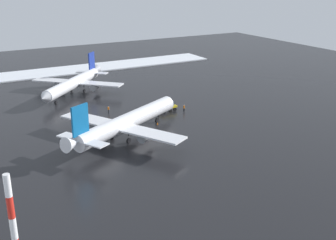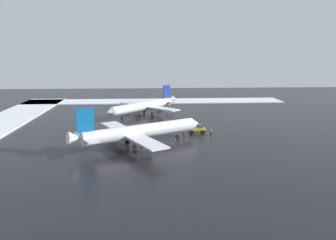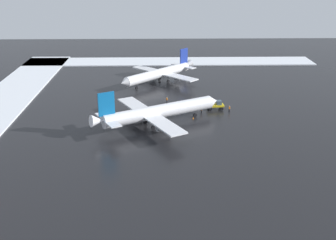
{
  "view_description": "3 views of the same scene",
  "coord_description": "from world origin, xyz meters",
  "px_view_note": "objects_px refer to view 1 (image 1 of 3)",
  "views": [
    {
      "loc": [
        78.77,
        -37.56,
        32.95
      ],
      "look_at": [
        4.71,
        3.83,
        3.25
      ],
      "focal_mm": 45.0,
      "sensor_mm": 36.0,
      "label": 1
    },
    {
      "loc": [
        80.86,
        -1.92,
        23.43
      ],
      "look_at": [
        -3.72,
        2.81,
        5.07
      ],
      "focal_mm": 35.0,
      "sensor_mm": 36.0,
      "label": 2
    },
    {
      "loc": [
        101.33,
        -4.08,
        39.56
      ],
      "look_at": [
        6.31,
        -2.09,
        2.9
      ],
      "focal_mm": 45.0,
      "sensor_mm": 36.0,
      "label": 3
    }
  ],
  "objects_px": {
    "antenna_mast": "(15,238)",
    "traffic_cone_near_nose": "(145,138)",
    "pushback_tug": "(168,106)",
    "airplane_far_rear": "(74,83)",
    "ground_crew_near_tug": "(184,108)",
    "ground_crew_beside_wing": "(158,113)",
    "traffic_cone_wingtip_side": "(128,117)",
    "ground_crew_mid_apron": "(108,109)",
    "traffic_cone_mid_line": "(157,123)",
    "airplane_distant_tail": "(126,122)"
  },
  "relations": [
    {
      "from": "ground_crew_near_tug",
      "to": "antenna_mast",
      "type": "bearing_deg",
      "value": -34.89
    },
    {
      "from": "ground_crew_mid_apron",
      "to": "traffic_cone_mid_line",
      "type": "height_order",
      "value": "ground_crew_mid_apron"
    },
    {
      "from": "antenna_mast",
      "to": "traffic_cone_near_nose",
      "type": "distance_m",
      "value": 47.29
    },
    {
      "from": "ground_crew_near_tug",
      "to": "traffic_cone_mid_line",
      "type": "distance_m",
      "value": 11.66
    },
    {
      "from": "ground_crew_beside_wing",
      "to": "traffic_cone_mid_line",
      "type": "xyz_separation_m",
      "value": [
        4.49,
        -2.62,
        -0.7
      ]
    },
    {
      "from": "airplane_distant_tail",
      "to": "traffic_cone_wingtip_side",
      "type": "bearing_deg",
      "value": 36.73
    },
    {
      "from": "pushback_tug",
      "to": "airplane_far_rear",
      "type": "bearing_deg",
      "value": 113.82
    },
    {
      "from": "airplane_distant_tail",
      "to": "ground_crew_beside_wing",
      "type": "relative_size",
      "value": 19.33
    },
    {
      "from": "ground_crew_mid_apron",
      "to": "airplane_distant_tail",
      "type": "bearing_deg",
      "value": -50.78
    },
    {
      "from": "antenna_mast",
      "to": "ground_crew_mid_apron",
      "type": "bearing_deg",
      "value": 150.03
    },
    {
      "from": "pushback_tug",
      "to": "ground_crew_mid_apron",
      "type": "distance_m",
      "value": 14.96
    },
    {
      "from": "airplane_distant_tail",
      "to": "traffic_cone_mid_line",
      "type": "relative_size",
      "value": 60.1
    },
    {
      "from": "traffic_cone_wingtip_side",
      "to": "airplane_far_rear",
      "type": "bearing_deg",
      "value": -170.77
    },
    {
      "from": "airplane_distant_tail",
      "to": "traffic_cone_mid_line",
      "type": "xyz_separation_m",
      "value": [
        -4.13,
        9.52,
        -3.25
      ]
    },
    {
      "from": "pushback_tug",
      "to": "ground_crew_beside_wing",
      "type": "height_order",
      "value": "pushback_tug"
    },
    {
      "from": "ground_crew_near_tug",
      "to": "ground_crew_beside_wing",
      "type": "distance_m",
      "value": 7.8
    },
    {
      "from": "ground_crew_near_tug",
      "to": "traffic_cone_wingtip_side",
      "type": "distance_m",
      "value": 14.75
    },
    {
      "from": "traffic_cone_near_nose",
      "to": "traffic_cone_wingtip_side",
      "type": "xyz_separation_m",
      "value": [
        -13.78,
        2.23,
        0.0
      ]
    },
    {
      "from": "airplane_far_rear",
      "to": "traffic_cone_near_nose",
      "type": "height_order",
      "value": "airplane_far_rear"
    },
    {
      "from": "airplane_distant_tail",
      "to": "traffic_cone_wingtip_side",
      "type": "xyz_separation_m",
      "value": [
        -11.29,
        5.28,
        -3.25
      ]
    },
    {
      "from": "ground_crew_near_tug",
      "to": "ground_crew_beside_wing",
      "type": "height_order",
      "value": "same"
    },
    {
      "from": "traffic_cone_mid_line",
      "to": "traffic_cone_wingtip_side",
      "type": "height_order",
      "value": "same"
    },
    {
      "from": "airplane_far_rear",
      "to": "pushback_tug",
      "type": "height_order",
      "value": "airplane_far_rear"
    },
    {
      "from": "traffic_cone_wingtip_side",
      "to": "ground_crew_beside_wing",
      "type": "bearing_deg",
      "value": 68.68
    },
    {
      "from": "airplane_far_rear",
      "to": "ground_crew_near_tug",
      "type": "relative_size",
      "value": 15.29
    },
    {
      "from": "airplane_far_rear",
      "to": "ground_crew_near_tug",
      "type": "xyz_separation_m",
      "value": [
        29.32,
        19.07,
        -2.29
      ]
    },
    {
      "from": "pushback_tug",
      "to": "antenna_mast",
      "type": "xyz_separation_m",
      "value": [
        48.53,
        -45.14,
        6.01
      ]
    },
    {
      "from": "ground_crew_beside_wing",
      "to": "ground_crew_mid_apron",
      "type": "xyz_separation_m",
      "value": [
        -8.94,
        -9.29,
        0.0
      ]
    },
    {
      "from": "pushback_tug",
      "to": "ground_crew_beside_wing",
      "type": "distance_m",
      "value": 5.35
    },
    {
      "from": "airplane_far_rear",
      "to": "ground_crew_beside_wing",
      "type": "height_order",
      "value": "airplane_far_rear"
    },
    {
      "from": "ground_crew_near_tug",
      "to": "traffic_cone_wingtip_side",
      "type": "relative_size",
      "value": 3.11
    },
    {
      "from": "airplane_far_rear",
      "to": "pushback_tug",
      "type": "relative_size",
      "value": 5.43
    },
    {
      "from": "pushback_tug",
      "to": "ground_crew_near_tug",
      "type": "relative_size",
      "value": 2.82
    },
    {
      "from": "airplane_far_rear",
      "to": "pushback_tug",
      "type": "xyz_separation_m",
      "value": [
        27.15,
        15.75,
        -1.98
      ]
    },
    {
      "from": "airplane_far_rear",
      "to": "traffic_cone_wingtip_side",
      "type": "height_order",
      "value": "airplane_far_rear"
    },
    {
      "from": "airplane_distant_tail",
      "to": "ground_crew_beside_wing",
      "type": "bearing_deg",
      "value": 7.18
    },
    {
      "from": "airplane_far_rear",
      "to": "traffic_cone_mid_line",
      "type": "xyz_separation_m",
      "value": [
        34.61,
        8.7,
        -2.99
      ]
    },
    {
      "from": "pushback_tug",
      "to": "ground_crew_mid_apron",
      "type": "height_order",
      "value": "pushback_tug"
    },
    {
      "from": "ground_crew_beside_wing",
      "to": "traffic_cone_wingtip_side",
      "type": "relative_size",
      "value": 3.11
    },
    {
      "from": "pushback_tug",
      "to": "traffic_cone_wingtip_side",
      "type": "height_order",
      "value": "pushback_tug"
    },
    {
      "from": "pushback_tug",
      "to": "traffic_cone_wingtip_side",
      "type": "distance_m",
      "value": 11.34
    },
    {
      "from": "airplane_distant_tail",
      "to": "ground_crew_mid_apron",
      "type": "distance_m",
      "value": 17.97
    },
    {
      "from": "antenna_mast",
      "to": "traffic_cone_near_nose",
      "type": "bearing_deg",
      "value": 137.44
    },
    {
      "from": "airplane_far_rear",
      "to": "ground_crew_beside_wing",
      "type": "relative_size",
      "value": 15.29
    },
    {
      "from": "ground_crew_near_tug",
      "to": "antenna_mast",
      "type": "height_order",
      "value": "antenna_mast"
    },
    {
      "from": "antenna_mast",
      "to": "traffic_cone_wingtip_side",
      "type": "height_order",
      "value": "antenna_mast"
    },
    {
      "from": "traffic_cone_mid_line",
      "to": "ground_crew_beside_wing",
      "type": "bearing_deg",
      "value": 149.76
    },
    {
      "from": "ground_crew_mid_apron",
      "to": "traffic_cone_wingtip_side",
      "type": "distance_m",
      "value": 6.76
    },
    {
      "from": "traffic_cone_near_nose",
      "to": "traffic_cone_mid_line",
      "type": "height_order",
      "value": "same"
    },
    {
      "from": "pushback_tug",
      "to": "traffic_cone_near_nose",
      "type": "relative_size",
      "value": 8.75
    }
  ]
}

